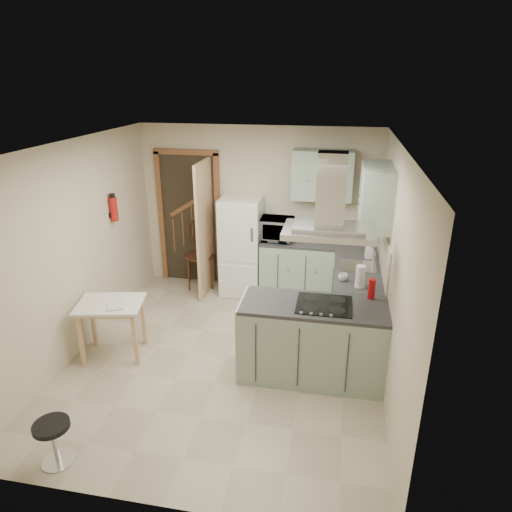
% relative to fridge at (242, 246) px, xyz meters
% --- Properties ---
extents(floor, '(4.20, 4.20, 0.00)m').
position_rel_fridge_xyz_m(floor, '(0.20, -1.80, -0.75)').
color(floor, tan).
rests_on(floor, ground).
extents(ceiling, '(4.20, 4.20, 0.00)m').
position_rel_fridge_xyz_m(ceiling, '(0.20, -1.80, 1.75)').
color(ceiling, silver).
rests_on(ceiling, back_wall).
extents(back_wall, '(3.60, 0.00, 3.60)m').
position_rel_fridge_xyz_m(back_wall, '(0.20, 0.30, 0.50)').
color(back_wall, beige).
rests_on(back_wall, floor).
extents(left_wall, '(0.00, 4.20, 4.20)m').
position_rel_fridge_xyz_m(left_wall, '(-1.60, -1.80, 0.50)').
color(left_wall, beige).
rests_on(left_wall, floor).
extents(right_wall, '(0.00, 4.20, 4.20)m').
position_rel_fridge_xyz_m(right_wall, '(2.00, -1.80, 0.50)').
color(right_wall, beige).
rests_on(right_wall, floor).
extents(doorway, '(1.10, 0.12, 2.10)m').
position_rel_fridge_xyz_m(doorway, '(-0.90, 0.27, 0.30)').
color(doorway, brown).
rests_on(doorway, floor).
extents(fridge, '(0.60, 0.60, 1.50)m').
position_rel_fridge_xyz_m(fridge, '(0.00, 0.00, 0.00)').
color(fridge, white).
rests_on(fridge, floor).
extents(counter_back, '(1.08, 0.60, 0.90)m').
position_rel_fridge_xyz_m(counter_back, '(0.86, 0.00, -0.30)').
color(counter_back, '#9EB2A0').
rests_on(counter_back, floor).
extents(counter_right, '(0.60, 1.95, 0.90)m').
position_rel_fridge_xyz_m(counter_right, '(1.70, -0.68, -0.30)').
color(counter_right, '#9EB2A0').
rests_on(counter_right, floor).
extents(splashback, '(1.68, 0.02, 0.50)m').
position_rel_fridge_xyz_m(splashback, '(1.16, 0.29, 0.40)').
color(splashback, beige).
rests_on(splashback, counter_back).
extents(wall_cabinet_back, '(0.85, 0.35, 0.70)m').
position_rel_fridge_xyz_m(wall_cabinet_back, '(1.15, 0.12, 1.10)').
color(wall_cabinet_back, '#9EB2A0').
rests_on(wall_cabinet_back, back_wall).
extents(wall_cabinet_right, '(0.35, 0.90, 0.70)m').
position_rel_fridge_xyz_m(wall_cabinet_right, '(1.82, -0.95, 1.10)').
color(wall_cabinet_right, '#9EB2A0').
rests_on(wall_cabinet_right, right_wall).
extents(peninsula, '(1.55, 0.65, 0.90)m').
position_rel_fridge_xyz_m(peninsula, '(1.22, -1.98, -0.30)').
color(peninsula, '#9EB2A0').
rests_on(peninsula, floor).
extents(hob, '(0.58, 0.50, 0.01)m').
position_rel_fridge_xyz_m(hob, '(1.32, -1.98, 0.16)').
color(hob, black).
rests_on(hob, peninsula).
extents(extractor_hood, '(0.90, 0.55, 0.10)m').
position_rel_fridge_xyz_m(extractor_hood, '(1.32, -1.98, 0.97)').
color(extractor_hood, silver).
rests_on(extractor_hood, ceiling).
extents(sink, '(0.45, 0.40, 0.01)m').
position_rel_fridge_xyz_m(sink, '(1.70, -0.85, 0.16)').
color(sink, silver).
rests_on(sink, counter_right).
extents(fire_extinguisher, '(0.10, 0.10, 0.32)m').
position_rel_fridge_xyz_m(fire_extinguisher, '(-1.54, -0.90, 0.75)').
color(fire_extinguisher, '#B2140F').
rests_on(fire_extinguisher, left_wall).
extents(drop_leaf_table, '(0.84, 0.69, 0.70)m').
position_rel_fridge_xyz_m(drop_leaf_table, '(-1.14, -1.99, -0.40)').
color(drop_leaf_table, '#D3C581').
rests_on(drop_leaf_table, floor).
extents(bentwood_chair, '(0.57, 0.57, 1.01)m').
position_rel_fridge_xyz_m(bentwood_chair, '(-0.70, 0.08, -0.24)').
color(bentwood_chair, '#4B1D19').
rests_on(bentwood_chair, floor).
extents(stool, '(0.37, 0.37, 0.42)m').
position_rel_fridge_xyz_m(stool, '(-0.87, -3.63, -0.54)').
color(stool, black).
rests_on(stool, floor).
extents(microwave, '(0.61, 0.43, 0.33)m').
position_rel_fridge_xyz_m(microwave, '(0.47, -0.03, 0.31)').
color(microwave, black).
rests_on(microwave, counter_back).
extents(kettle, '(0.17, 0.17, 0.21)m').
position_rel_fridge_xyz_m(kettle, '(1.19, 0.08, 0.26)').
color(kettle, silver).
rests_on(kettle, counter_back).
extents(cereal_box, '(0.08, 0.18, 0.27)m').
position_rel_fridge_xyz_m(cereal_box, '(1.18, 0.13, 0.28)').
color(cereal_box, orange).
rests_on(cereal_box, counter_back).
extents(soap_bottle, '(0.11, 0.11, 0.21)m').
position_rel_fridge_xyz_m(soap_bottle, '(1.84, -0.53, 0.26)').
color(soap_bottle, '#B6B8C4').
rests_on(soap_bottle, counter_right).
extents(paper_towel, '(0.14, 0.14, 0.27)m').
position_rel_fridge_xyz_m(paper_towel, '(1.70, -1.45, 0.28)').
color(paper_towel, silver).
rests_on(paper_towel, counter_right).
extents(cup, '(0.14, 0.14, 0.08)m').
position_rel_fridge_xyz_m(cup, '(1.51, -1.31, 0.19)').
color(cup, silver).
rests_on(cup, counter_right).
extents(red_bottle, '(0.09, 0.09, 0.22)m').
position_rel_fridge_xyz_m(red_bottle, '(1.82, -1.72, 0.26)').
color(red_bottle, '#9D0D0E').
rests_on(red_bottle, peninsula).
extents(book, '(0.26, 0.29, 0.11)m').
position_rel_fridge_xyz_m(book, '(-1.12, -2.09, -0.00)').
color(book, '#8E2F44').
rests_on(book, drop_leaf_table).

